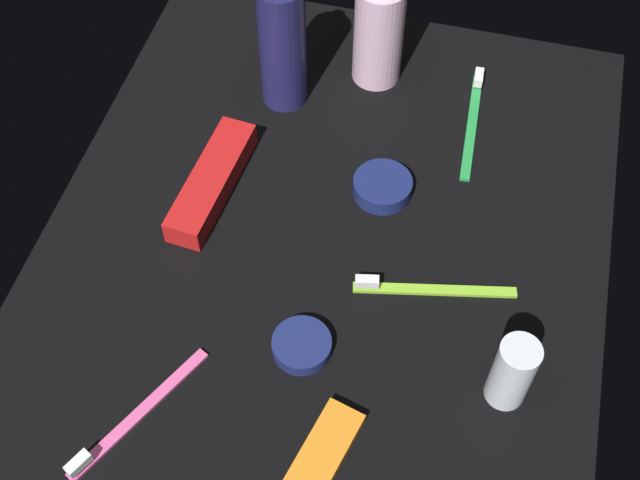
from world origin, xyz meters
TOP-DOWN VIEW (x-y plane):
  - ground_plane at (0.00, 0.00)cm, footprint 84.00×64.00cm
  - lotion_bottle at (23.06, 10.64)cm, footprint 5.84×5.84cm
  - bodywash_bottle at (29.94, 0.24)cm, footprint 6.37×6.37cm
  - deodorant_stick at (-11.72, -22.37)cm, footprint 4.10×4.10cm
  - toothbrush_pink at (-24.11, 13.24)cm, footprint 16.60×9.19cm
  - toothbrush_lime at (-1.73, -12.32)cm, footprint 4.95×17.85cm
  - toothbrush_green at (24.85, -13.72)cm, footprint 18.04×2.12cm
  - toothpaste_box_red at (5.95, 14.74)cm, footprint 17.92×5.92cm
  - snack_bar_orange at (-22.80, -6.16)cm, footprint 11.06×6.42cm
  - cream_tin_left at (-12.04, -1.12)cm, footprint 6.32×6.32cm
  - cream_tin_right at (10.61, -4.94)cm, footprint 7.04×7.04cm

SIDE VIEW (x-z plane):
  - ground_plane at x=0.00cm, z-range -1.20..0.00cm
  - toothbrush_pink at x=-24.11cm, z-range -0.44..1.66cm
  - toothbrush_lime at x=-1.73cm, z-range -0.44..1.66cm
  - toothbrush_green at x=24.85cm, z-range -0.44..1.66cm
  - snack_bar_orange at x=-22.80cm, z-range 0.00..1.50cm
  - cream_tin_left at x=-12.04cm, z-range 0.00..1.69cm
  - cream_tin_right at x=10.61cm, z-range 0.00..2.13cm
  - toothpaste_box_red at x=5.95cm, z-range 0.00..3.20cm
  - deodorant_stick at x=-11.72cm, z-range 0.00..9.36cm
  - bodywash_bottle at x=29.94cm, z-range -0.79..15.59cm
  - lotion_bottle at x=23.06cm, z-range -1.17..19.08cm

